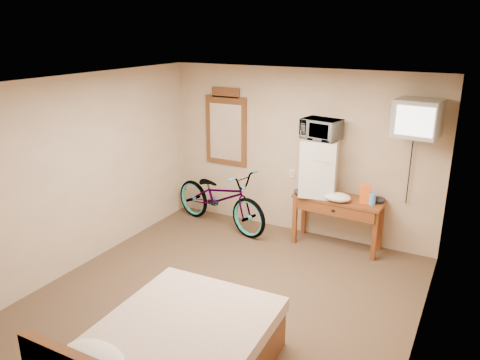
{
  "coord_description": "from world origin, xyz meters",
  "views": [
    {
      "loc": [
        2.43,
        -4.08,
        3.04
      ],
      "look_at": [
        -0.22,
        0.87,
        1.2
      ],
      "focal_mm": 35.0,
      "sensor_mm": 36.0,
      "label": 1
    }
  ],
  "objects_px": {
    "wall_mirror": "(226,128)",
    "bicycle": "(220,197)",
    "desk": "(338,207)",
    "blue_cup": "(372,199)",
    "crt_television": "(417,118)",
    "mini_fridge": "(319,167)",
    "microwave": "(321,129)",
    "bed": "(171,358)"
  },
  "relations": [
    {
      "from": "wall_mirror",
      "to": "bed",
      "type": "xyz_separation_m",
      "value": [
        1.53,
        -3.66,
        -1.22
      ]
    },
    {
      "from": "desk",
      "to": "wall_mirror",
      "type": "bearing_deg",
      "value": 172.16
    },
    {
      "from": "desk",
      "to": "wall_mirror",
      "type": "relative_size",
      "value": 1.03
    },
    {
      "from": "wall_mirror",
      "to": "mini_fridge",
      "type": "bearing_deg",
      "value": -8.16
    },
    {
      "from": "desk",
      "to": "wall_mirror",
      "type": "distance_m",
      "value": 2.17
    },
    {
      "from": "desk",
      "to": "wall_mirror",
      "type": "xyz_separation_m",
      "value": [
        -1.96,
        0.27,
        0.89
      ]
    },
    {
      "from": "crt_television",
      "to": "bicycle",
      "type": "distance_m",
      "value": 3.14
    },
    {
      "from": "mini_fridge",
      "to": "blue_cup",
      "type": "relative_size",
      "value": 5.12
    },
    {
      "from": "desk",
      "to": "microwave",
      "type": "relative_size",
      "value": 2.47
    },
    {
      "from": "mini_fridge",
      "to": "wall_mirror",
      "type": "xyz_separation_m",
      "value": [
        -1.65,
        0.24,
        0.36
      ]
    },
    {
      "from": "crt_television",
      "to": "bicycle",
      "type": "relative_size",
      "value": 0.34
    },
    {
      "from": "blue_cup",
      "to": "desk",
      "type": "bearing_deg",
      "value": 177.89
    },
    {
      "from": "microwave",
      "to": "bed",
      "type": "bearing_deg",
      "value": -80.98
    },
    {
      "from": "wall_mirror",
      "to": "bicycle",
      "type": "distance_m",
      "value": 1.11
    },
    {
      "from": "desk",
      "to": "mini_fridge",
      "type": "height_order",
      "value": "mini_fridge"
    },
    {
      "from": "desk",
      "to": "blue_cup",
      "type": "bearing_deg",
      "value": -2.11
    },
    {
      "from": "blue_cup",
      "to": "mini_fridge",
      "type": "bearing_deg",
      "value": 176.29
    },
    {
      "from": "desk",
      "to": "microwave",
      "type": "xyz_separation_m",
      "value": [
        -0.31,
        0.03,
        1.08
      ]
    },
    {
      "from": "microwave",
      "to": "wall_mirror",
      "type": "bearing_deg",
      "value": -177.14
    },
    {
      "from": "microwave",
      "to": "bicycle",
      "type": "relative_size",
      "value": 0.28
    },
    {
      "from": "microwave",
      "to": "wall_mirror",
      "type": "relative_size",
      "value": 0.42
    },
    {
      "from": "desk",
      "to": "crt_television",
      "type": "distance_m",
      "value": 1.63
    },
    {
      "from": "microwave",
      "to": "blue_cup",
      "type": "height_order",
      "value": "microwave"
    },
    {
      "from": "bicycle",
      "to": "bed",
      "type": "bearing_deg",
      "value": -142.42
    },
    {
      "from": "desk",
      "to": "crt_television",
      "type": "relative_size",
      "value": 2.02
    },
    {
      "from": "desk",
      "to": "blue_cup",
      "type": "xyz_separation_m",
      "value": [
        0.47,
        -0.02,
        0.21
      ]
    },
    {
      "from": "blue_cup",
      "to": "bicycle",
      "type": "bearing_deg",
      "value": -176.92
    },
    {
      "from": "microwave",
      "to": "crt_television",
      "type": "height_order",
      "value": "crt_television"
    },
    {
      "from": "blue_cup",
      "to": "crt_television",
      "type": "xyz_separation_m",
      "value": [
        0.45,
        0.04,
        1.14
      ]
    },
    {
      "from": "mini_fridge",
      "to": "wall_mirror",
      "type": "height_order",
      "value": "wall_mirror"
    },
    {
      "from": "microwave",
      "to": "desk",
      "type": "bearing_deg",
      "value": 4.87
    },
    {
      "from": "bicycle",
      "to": "blue_cup",
      "type": "bearing_deg",
      "value": -72.9
    },
    {
      "from": "blue_cup",
      "to": "crt_television",
      "type": "distance_m",
      "value": 1.22
    },
    {
      "from": "desk",
      "to": "bed",
      "type": "distance_m",
      "value": 3.43
    },
    {
      "from": "mini_fridge",
      "to": "bicycle",
      "type": "height_order",
      "value": "mini_fridge"
    },
    {
      "from": "desk",
      "to": "microwave",
      "type": "bearing_deg",
      "value": 173.85
    },
    {
      "from": "bicycle",
      "to": "wall_mirror",
      "type": "bearing_deg",
      "value": 29.72
    },
    {
      "from": "wall_mirror",
      "to": "bicycle",
      "type": "bearing_deg",
      "value": -74.3
    },
    {
      "from": "wall_mirror",
      "to": "blue_cup",
      "type": "bearing_deg",
      "value": -6.73
    },
    {
      "from": "blue_cup",
      "to": "wall_mirror",
      "type": "xyz_separation_m",
      "value": [
        -2.44,
        0.29,
        0.69
      ]
    },
    {
      "from": "desk",
      "to": "crt_television",
      "type": "xyz_separation_m",
      "value": [
        0.92,
        0.02,
        1.34
      ]
    },
    {
      "from": "microwave",
      "to": "mini_fridge",
      "type": "bearing_deg",
      "value": -112.7
    }
  ]
}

